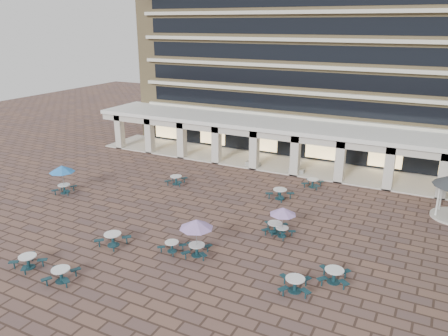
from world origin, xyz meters
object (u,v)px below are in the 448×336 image
(picnic_table_0, at_px, (28,261))
(planter_left, at_px, (253,163))
(picnic_table_2, at_px, (172,246))
(planter_right, at_px, (297,169))
(picnic_table_1, at_px, (61,274))

(picnic_table_0, height_order, planter_left, planter_left)
(picnic_table_2, relative_size, planter_right, 1.08)
(picnic_table_2, height_order, planter_left, planter_left)
(picnic_table_0, distance_m, picnic_table_2, 8.57)
(picnic_table_0, distance_m, picnic_table_1, 2.87)
(picnic_table_2, xyz_separation_m, planter_left, (-2.21, 18.21, 0.05))
(picnic_table_0, bearing_deg, picnic_table_1, 5.75)
(picnic_table_1, distance_m, picnic_table_2, 6.77)
(picnic_table_2, distance_m, planter_left, 18.35)
(picnic_table_2, bearing_deg, planter_right, 89.21)
(planter_right, bearing_deg, picnic_table_1, -104.20)
(picnic_table_0, xyz_separation_m, planter_right, (8.91, 23.74, -0.05))
(planter_left, relative_size, planter_right, 1.00)
(picnic_table_1, height_order, planter_left, planter_left)
(planter_right, bearing_deg, picnic_table_0, -110.58)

